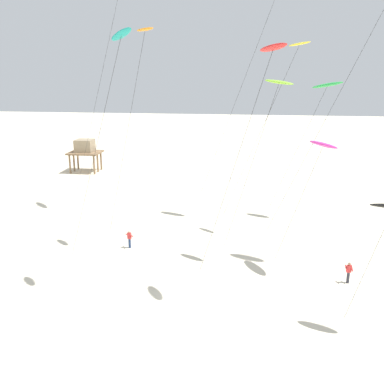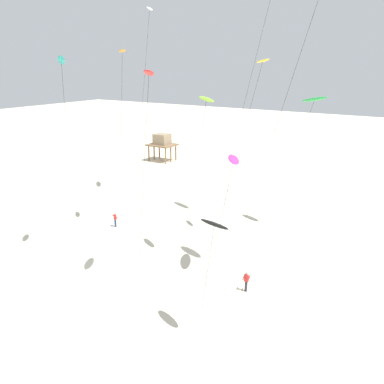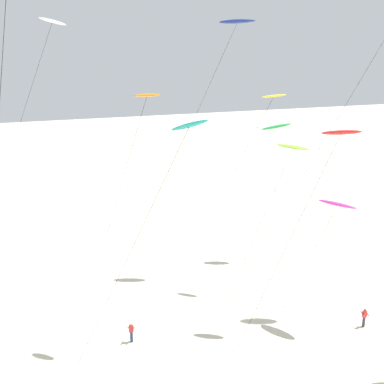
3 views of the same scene
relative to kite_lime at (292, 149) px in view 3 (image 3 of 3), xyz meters
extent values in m
cylinder|color=#262626|center=(4.71, 4.15, -2.17)|extent=(9.30, 7.25, 24.71)
ellipsoid|color=#8CD833|center=(0.05, -0.04, 0.17)|extent=(2.41, 1.83, 0.51)
cylinder|color=#262626|center=(-1.96, 1.53, -7.22)|extent=(4.04, 3.15, 14.60)
ellipsoid|color=navy|center=(0.58, 11.39, 9.49)|extent=(3.36, 1.95, 0.57)
cylinder|color=#262626|center=(-3.74, 14.76, -2.59)|extent=(8.68, 6.77, 23.88)
ellipsoid|color=teal|center=(-10.30, -6.00, 3.25)|extent=(2.03, 1.82, 1.04)
cylinder|color=#262626|center=(-13.67, -3.38, -5.67)|extent=(6.76, 5.27, 17.70)
ellipsoid|color=#D8339E|center=(3.42, -1.40, -4.27)|extent=(2.38, 3.16, 0.58)
cylinder|color=#262626|center=(1.99, -0.28, -9.46)|extent=(2.90, 2.27, 10.14)
ellipsoid|color=yellow|center=(2.04, 6.69, 3.22)|extent=(2.06, 1.65, 0.51)
cylinder|color=#262626|center=(-1.28, 9.28, -5.69)|extent=(6.68, 5.21, 17.67)
ellipsoid|color=red|center=(-0.78, -6.54, 2.38)|extent=(2.04, 2.44, 0.75)
cylinder|color=#262626|center=(-3.20, -4.66, -6.13)|extent=(4.86, 3.80, 16.80)
ellipsoid|color=white|center=(-15.54, 12.61, 9.31)|extent=(2.52, 2.59, 1.04)
cylinder|color=#262626|center=(-20.12, 16.17, -2.65)|extent=(9.19, 7.16, 23.74)
ellipsoid|color=green|center=(5.53, 12.01, -0.45)|extent=(3.17, 1.87, 1.04)
cylinder|color=#262626|center=(3.10, 13.91, -7.55)|extent=(4.91, 3.83, 13.95)
ellipsoid|color=orange|center=(-10.58, 1.78, 4.15)|extent=(1.94, 1.72, 0.37)
cylinder|color=#262626|center=(-13.11, 3.75, -5.23)|extent=(5.10, 3.98, 18.60)
cylinder|color=navy|center=(-12.43, 1.33, -14.08)|extent=(0.22, 0.22, 0.88)
cube|color=red|center=(-12.43, 1.33, -13.35)|extent=(0.39, 0.31, 0.58)
sphere|color=beige|center=(-12.43, 1.33, -12.95)|extent=(0.20, 0.20, 0.20)
cylinder|color=red|center=(-12.64, 1.41, -13.30)|extent=(0.26, 0.50, 0.39)
cylinder|color=red|center=(-12.22, 1.25, -13.30)|extent=(0.26, 0.50, 0.39)
cylinder|color=#33333D|center=(5.76, -3.13, -14.08)|extent=(0.22, 0.22, 0.88)
cube|color=red|center=(5.76, -3.13, -13.35)|extent=(0.36, 0.23, 0.58)
sphere|color=#9E7051|center=(5.76, -3.13, -12.95)|extent=(0.20, 0.20, 0.20)
cylinder|color=red|center=(5.98, -3.11, -13.30)|extent=(0.13, 0.51, 0.39)
cylinder|color=red|center=(5.54, -3.14, -13.30)|extent=(0.13, 0.51, 0.39)
camera|label=1|loc=(-1.99, -34.82, 1.19)|focal=41.39mm
camera|label=2|loc=(17.63, -29.80, 3.03)|focal=38.13mm
camera|label=3|loc=(-19.06, -30.32, 7.37)|focal=44.84mm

